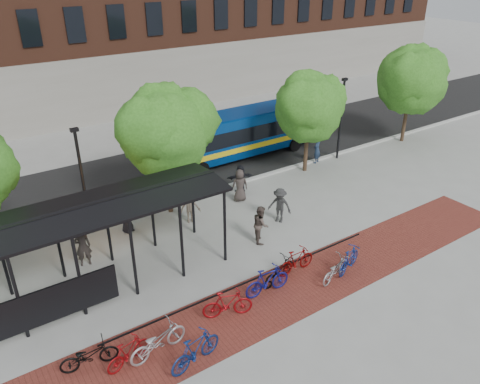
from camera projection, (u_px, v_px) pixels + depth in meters
ground at (257, 221)px, 22.85m from camera, size 160.00×160.00×0.00m
asphalt_street at (180, 167)px, 28.75m from camera, size 160.00×8.00×0.01m
curb at (214, 190)px, 25.77m from camera, size 160.00×0.25×0.12m
brick_strip at (291, 290)px, 18.16m from camera, size 24.00×3.00×0.01m
bike_rack_rail at (250, 290)px, 18.17m from camera, size 12.00×0.05×0.95m
bus_shelter at (86, 220)px, 17.06m from camera, size 10.60×3.07×3.60m
tree_b at (166, 127)px, 21.85m from camera, size 5.15×4.20×6.47m
tree_c at (310, 105)px, 26.54m from camera, size 4.66×3.80×5.92m
tree_d at (412, 77)px, 30.88m from camera, size 5.39×4.40×6.55m
lamp_post_left at (83, 179)px, 20.75m from camera, size 0.35×0.20×5.12m
lamp_post_right at (341, 117)px, 28.78m from camera, size 0.35×0.20×5.12m
bus at (240, 132)px, 29.43m from camera, size 11.03×2.65×2.98m
bike_0 at (89, 355)px, 14.58m from camera, size 1.89×0.94×0.95m
bike_1 at (128, 352)px, 14.68m from camera, size 1.68×0.86×0.97m
bike_2 at (158, 341)px, 15.04m from camera, size 2.17×1.02×1.10m
bike_3 at (196, 350)px, 14.62m from camera, size 2.04×0.94×1.18m
bike_5 at (228, 304)px, 16.62m from camera, size 1.89×1.15×1.10m
bike_7 at (267, 281)px, 17.75m from camera, size 1.97×0.67×1.17m
bike_8 at (279, 271)px, 18.49m from camera, size 1.93×1.10×0.96m
bike_9 at (296, 261)px, 18.98m from camera, size 1.83×0.55×1.09m
bike_10 at (335, 269)px, 18.60m from camera, size 1.88×1.06×0.94m
bike_11 at (349, 259)px, 19.09m from camera, size 1.83×1.05×1.06m
pedestrian_0 at (127, 217)px, 21.70m from camera, size 0.89×0.76×1.55m
pedestrian_1 at (83, 246)px, 19.26m from camera, size 0.73×0.54×1.81m
pedestrian_3 at (190, 207)px, 22.47m from camera, size 1.14×0.81×1.60m
pedestrian_5 at (240, 178)px, 25.42m from camera, size 1.52×0.81×1.56m
pedestrian_6 at (240, 185)px, 24.43m from camera, size 0.99×0.80×1.76m
pedestrian_7 at (317, 149)px, 28.96m from camera, size 0.76×0.65×1.76m
pedestrian_8 at (261, 224)px, 20.90m from camera, size 1.00×1.08×1.77m
pedestrian_9 at (280, 205)px, 22.47m from camera, size 1.19×1.32×1.78m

